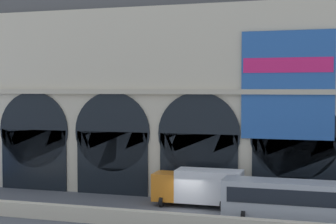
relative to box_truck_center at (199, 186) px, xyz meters
name	(u,v)px	position (x,y,z in m)	size (l,w,h in m)	color
ground_plane	(185,213)	(-0.58, -2.53, -1.70)	(200.00, 200.00, 0.00)	#54565B
quay_parapet_wall	(169,221)	(-0.58, -7.04, -1.14)	(90.00, 0.70, 1.13)	beige
station_building	(206,83)	(-0.55, 5.35, 8.72)	(51.02, 6.17, 21.37)	beige
box_truck_center	(199,186)	(0.00, 0.00, 0.00)	(7.50, 2.91, 3.12)	orange
bus_mideast	(298,200)	(8.14, -3.20, 0.08)	(11.00, 3.25, 3.10)	#ADB2B7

